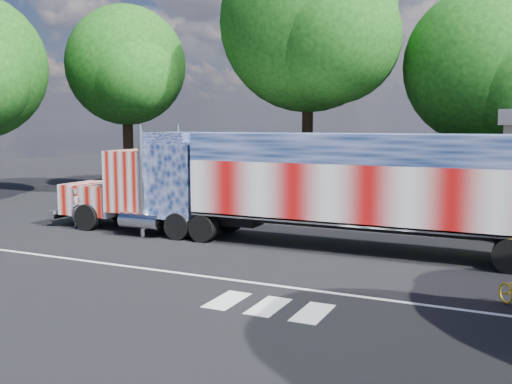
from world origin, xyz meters
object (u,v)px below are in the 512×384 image
at_px(tree_ne_a, 487,66).
at_px(tree_n_mid, 311,24).
at_px(coach_bus, 290,175).
at_px(woman, 76,208).
at_px(tree_nw_a, 127,66).
at_px(semi_truck, 307,184).

xyz_separation_m(tree_ne_a, tree_n_mid, (-10.21, -1.56, 2.91)).
xyz_separation_m(coach_bus, woman, (-6.92, -8.16, -1.05)).
distance_m(coach_bus, woman, 10.75).
distance_m(tree_n_mid, tree_nw_a, 12.68).
bearing_deg(tree_n_mid, coach_bus, -78.38).
xyz_separation_m(woman, tree_ne_a, (15.68, 16.79, 7.01)).
distance_m(coach_bus, tree_n_mid, 11.43).
bearing_deg(semi_truck, woman, -173.99).
relative_size(semi_truck, tree_n_mid, 1.31).
bearing_deg(tree_nw_a, tree_ne_a, 10.50).
bearing_deg(woman, tree_n_mid, 78.59).
bearing_deg(tree_n_mid, semi_truck, -70.61).
relative_size(woman, tree_n_mid, 0.11).
relative_size(woman, tree_nw_a, 0.15).
bearing_deg(coach_bus, tree_n_mid, 101.62).
relative_size(coach_bus, tree_n_mid, 0.80).
height_order(woman, tree_nw_a, tree_nw_a).
distance_m(semi_truck, tree_n_mid, 17.21).
relative_size(semi_truck, coach_bus, 1.65).
bearing_deg(coach_bus, tree_nw_a, 161.84).
relative_size(coach_bus, woman, 7.11).
height_order(coach_bus, tree_nw_a, tree_nw_a).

